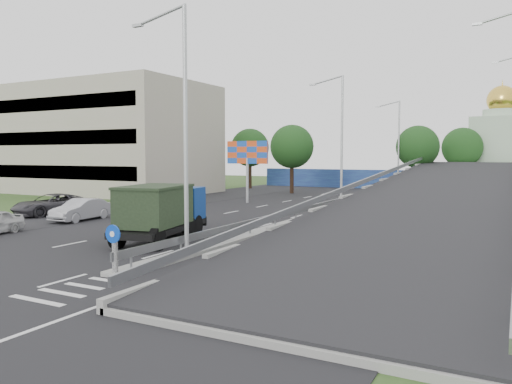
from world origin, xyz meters
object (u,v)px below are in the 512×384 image
Objects in this scene: lamp_post_far at (397,141)px; parked_car_b at (81,210)px; sign_bollard at (114,249)px; church at (500,147)px; billboard at (247,156)px; parked_car_c at (52,205)px; lamp_post_mid at (339,135)px; lamp_post_near at (182,117)px; dump_truck at (162,210)px; parked_car_d at (142,196)px.

lamp_post_far is 36.23m from parked_car_b.
church reaches higher than sign_bollard.
billboard is 1.01× the size of parked_car_c.
sign_bollard is 24.30m from lamp_post_mid.
sign_bollard is 27.53m from billboard.
lamp_post_far is 1.86× the size of parked_car_c.
church is (9.89, 14.00, -0.50)m from lamp_post_far.
church is (9.89, 34.00, -0.50)m from lamp_post_mid.
church reaches higher than billboard.
sign_bollard is 0.12× the size of church.
lamp_post_near is at bearing -90.00° from lamp_post_mid.
lamp_post_far is 1.50× the size of dump_truck.
parked_car_c is 8.04m from parked_car_d.
parked_car_b is at bearing -6.68° from parked_car_c.
church is 3.17× the size of parked_car_b.
lamp_post_mid is 0.73× the size of church.
lamp_post_far is at bearing 71.13° from parked_car_c.
dump_truck is 1.14× the size of parked_car_d.
lamp_post_far reaches higher than parked_car_d.
lamp_post_far is at bearing 89.86° from sign_bollard.
lamp_post_mid is (0.11, 23.83, 4.77)m from sign_bollard.
church is at bearing 73.78° from lamp_post_mid.
lamp_post_near is 54.90m from church.
lamp_post_near is 2.31× the size of parked_car_b.
parked_car_c is at bearing 155.73° from lamp_post_near.
lamp_post_mid reaches higher than parked_car_c.
church reaches higher than parked_car_c.
dump_truck reaches higher than parked_car_c.
lamp_post_mid is 35.41m from church.
dump_truck is at bearing -101.25° from lamp_post_mid.
sign_bollard is at bearing -99.81° from church.
church is (10.00, 57.83, 4.28)m from sign_bollard.
lamp_post_far is at bearing 90.00° from lamp_post_mid.
lamp_post_near is at bearing -15.21° from parked_car_c.
lamp_post_far reaches higher than billboard.
billboard is at bearing 71.78° from parked_car_b.
lamp_post_mid is 1.00× the size of lamp_post_far.
church is 2.06× the size of dump_truck.
parked_car_b is at bearing 153.17° from lamp_post_near.
parked_car_d is (-25.49, -38.39, -4.46)m from church.
church is at bearing 59.30° from billboard.
sign_bollard is 0.17× the size of lamp_post_far.
church reaches higher than lamp_post_far.
church is 52.92m from dump_truck.
billboard is at bearing 167.62° from lamp_post_mid.
lamp_post_mid is 1.50× the size of dump_truck.
lamp_post_near reaches higher than sign_bollard.
billboard is at bearing 69.80° from parked_car_c.
parked_car_d is at bearing 128.55° from sign_bollard.
parked_car_d is at bearing 88.25° from parked_car_c.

